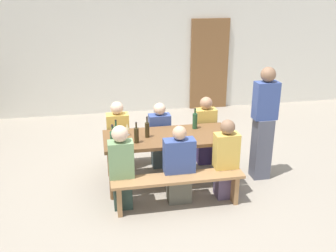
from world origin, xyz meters
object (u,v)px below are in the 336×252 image
wooden_door (209,65)px  seated_guest_near_1 (179,167)px  wine_bottle_4 (113,141)px  seated_guest_far_1 (160,137)px  seated_guest_near_0 (121,168)px  seated_guest_near_2 (226,161)px  seated_guest_far_2 (205,132)px  wine_bottle_1 (147,130)px  wine_bottle_5 (195,121)px  wine_bottle_3 (113,138)px  standing_host (264,125)px  wine_glass_0 (127,127)px  wine_glass_1 (178,128)px  tasting_table (168,141)px  bench_far (160,143)px  seated_guest_far_0 (118,138)px  bench_near (178,183)px  wine_bottle_2 (136,135)px  wine_bottle_0 (116,133)px

wooden_door → seated_guest_near_1: (-1.61, -4.02, -0.54)m
wine_bottle_4 → seated_guest_far_1: 1.24m
seated_guest_near_0 → seated_guest_near_2: bearing=-90.0°
wine_bottle_4 → seated_guest_far_2: seated_guest_far_2 is taller
wine_bottle_1 → wine_bottle_5: 0.79m
wine_bottle_1 → wine_bottle_4: 0.61m
wine_bottle_3 → standing_host: standing_host is taller
wine_bottle_3 → wine_glass_0: size_ratio=1.75×
wine_bottle_5 → seated_guest_far_2: seated_guest_far_2 is taller
wine_bottle_4 → seated_guest_near_2: (1.50, -0.21, -0.33)m
wine_glass_1 → standing_host: (1.27, -0.10, -0.01)m
seated_guest_near_2 → seated_guest_far_1: seated_guest_near_2 is taller
wine_bottle_3 → seated_guest_near_0: seated_guest_near_0 is taller
tasting_table → standing_host: 1.44m
seated_guest_near_1 → tasting_table: bearing=4.6°
bench_far → seated_guest_near_2: (0.70, -1.26, 0.20)m
seated_guest_near_0 → seated_guest_far_0: size_ratio=1.02×
bench_near → seated_guest_far_2: seated_guest_far_2 is taller
seated_guest_near_2 → seated_guest_far_0: seated_guest_near_2 is taller
seated_guest_near_0 → tasting_table: bearing=-52.5°
wine_bottle_2 → seated_guest_far_1: 0.92m
bench_far → wine_bottle_0: 1.19m
wine_glass_0 → seated_guest_far_0: 0.54m
standing_host → seated_guest_far_0: bearing=-17.3°
bench_near → seated_guest_far_0: 1.45m
seated_guest_far_2 → seated_guest_far_0: bearing=-90.0°
wine_bottle_3 → wine_glass_0: bearing=58.2°
tasting_table → seated_guest_far_1: seated_guest_far_1 is taller
wine_bottle_5 → seated_guest_near_0: bearing=-146.9°
wooden_door → seated_guest_far_2: bearing=-107.6°
tasting_table → seated_guest_near_2: bearing=-38.4°
seated_guest_near_0 → seated_guest_far_0: seated_guest_near_0 is taller
seated_guest_far_0 → standing_host: (2.11, -0.66, 0.31)m
wine_bottle_5 → seated_guest_far_0: (-1.15, 0.34, -0.33)m
wine_bottle_0 → seated_guest_near_0: (0.02, -0.49, -0.30)m
wine_bottle_2 → seated_guest_far_0: (-0.21, 0.73, -0.32)m
wine_bottle_3 → tasting_table: bearing=15.6°
wooden_door → standing_host: 3.59m
wine_bottle_1 → bench_far: bearing=66.9°
wine_bottle_3 → wine_glass_1: wine_bottle_3 is taller
wooden_door → wine_bottle_5: 3.47m
bench_far → wine_bottle_3: bearing=-130.8°
seated_guest_near_0 → seated_guest_far_1: size_ratio=1.07×
wine_bottle_4 → wine_bottle_5: size_ratio=1.04×
wine_bottle_2 → wine_bottle_3: (-0.33, -0.05, -0.00)m
bench_near → standing_host: bearing=22.9°
wine_bottle_4 → seated_guest_near_0: seated_guest_near_0 is taller
wine_bottle_0 → wine_bottle_2: bearing=-22.7°
seated_guest_near_1 → wine_bottle_0: bearing=58.0°
standing_host → seated_guest_near_1: bearing=18.1°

